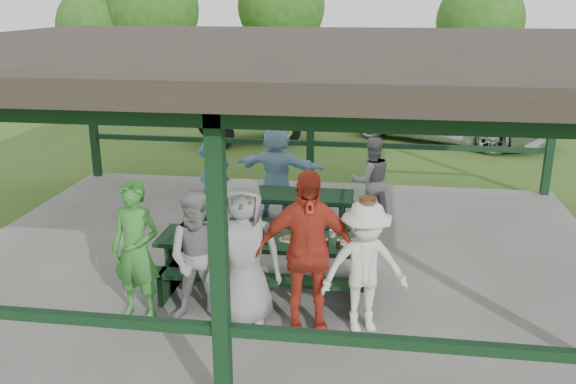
% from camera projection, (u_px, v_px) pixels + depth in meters
% --- Properties ---
extents(ground, '(90.00, 90.00, 0.00)m').
position_uv_depth(ground, '(283.00, 261.00, 9.51)').
color(ground, '#2E571B').
rests_on(ground, ground).
extents(concrete_slab, '(10.00, 8.00, 0.10)m').
position_uv_depth(concrete_slab, '(283.00, 258.00, 9.49)').
color(concrete_slab, slate).
rests_on(concrete_slab, ground).
extents(pavilion_structure, '(10.60, 8.60, 3.24)m').
position_uv_depth(pavilion_structure, '(283.00, 54.00, 8.54)').
color(pavilion_structure, black).
rests_on(pavilion_structure, concrete_slab).
extents(picnic_table_near, '(2.83, 1.39, 0.75)m').
position_uv_depth(picnic_table_near, '(264.00, 257.00, 8.21)').
color(picnic_table_near, black).
rests_on(picnic_table_near, concrete_slab).
extents(picnic_table_far, '(2.47, 1.39, 0.75)m').
position_uv_depth(picnic_table_far, '(278.00, 209.00, 10.12)').
color(picnic_table_far, black).
rests_on(picnic_table_far, concrete_slab).
extents(table_setting, '(2.30, 0.45, 0.10)m').
position_uv_depth(table_setting, '(282.00, 237.00, 8.10)').
color(table_setting, white).
rests_on(table_setting, picnic_table_near).
extents(contestant_green, '(0.70, 0.52, 1.77)m').
position_uv_depth(contestant_green, '(136.00, 250.00, 7.41)').
color(contestant_green, '#3A8834').
rests_on(contestant_green, concrete_slab).
extents(contestant_grey_left, '(0.87, 0.70, 1.67)m').
position_uv_depth(contestant_grey_left, '(200.00, 258.00, 7.31)').
color(contestant_grey_left, gray).
rests_on(contestant_grey_left, concrete_slab).
extents(contestant_grey_mid, '(0.96, 0.69, 1.84)m').
position_uv_depth(contestant_grey_mid, '(244.00, 253.00, 7.25)').
color(contestant_grey_mid, gray).
rests_on(contestant_grey_mid, concrete_slab).
extents(contestant_red, '(1.24, 0.72, 1.99)m').
position_uv_depth(contestant_red, '(306.00, 252.00, 7.08)').
color(contestant_red, red).
rests_on(contestant_red, concrete_slab).
extents(contestant_white_fedora, '(1.17, 0.87, 1.67)m').
position_uv_depth(contestant_white_fedora, '(365.00, 267.00, 7.12)').
color(contestant_white_fedora, white).
rests_on(contestant_white_fedora, concrete_slab).
extents(spectator_lblue, '(1.70, 0.81, 1.76)m').
position_uv_depth(spectator_lblue, '(277.00, 170.00, 10.88)').
color(spectator_lblue, '#88B8D3').
rests_on(spectator_lblue, concrete_slab).
extents(spectator_blue, '(0.63, 0.46, 1.60)m').
position_uv_depth(spectator_blue, '(214.00, 166.00, 11.47)').
color(spectator_blue, '#477DB8').
rests_on(spectator_blue, concrete_slab).
extents(spectator_grey, '(0.91, 0.81, 1.54)m').
position_uv_depth(spectator_grey, '(371.00, 181.00, 10.63)').
color(spectator_grey, gray).
rests_on(spectator_grey, concrete_slab).
extents(pickup_truck, '(6.03, 4.65, 1.52)m').
position_uv_depth(pickup_truck, '(451.00, 113.00, 17.37)').
color(pickup_truck, silver).
rests_on(pickup_truck, ground).
extents(farm_trailer, '(3.94, 2.65, 1.40)m').
position_uv_depth(farm_trailer, '(248.00, 117.00, 17.21)').
color(farm_trailer, navy).
rests_on(farm_trailer, ground).
extents(tree_far_left, '(3.33, 3.33, 5.20)m').
position_uv_depth(tree_far_left, '(152.00, 9.00, 21.54)').
color(tree_far_left, '#362115').
rests_on(tree_far_left, ground).
extents(tree_left, '(3.38, 3.38, 5.28)m').
position_uv_depth(tree_left, '(281.00, 7.00, 23.58)').
color(tree_left, '#362115').
rests_on(tree_left, ground).
extents(tree_mid, '(2.97, 2.97, 4.64)m').
position_uv_depth(tree_mid, '(480.00, 22.00, 20.90)').
color(tree_mid, '#362115').
rests_on(tree_mid, ground).
extents(tree_edge_left, '(2.77, 2.77, 4.32)m').
position_uv_depth(tree_edge_left, '(96.00, 27.00, 21.64)').
color(tree_edge_left, '#362115').
rests_on(tree_edge_left, ground).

